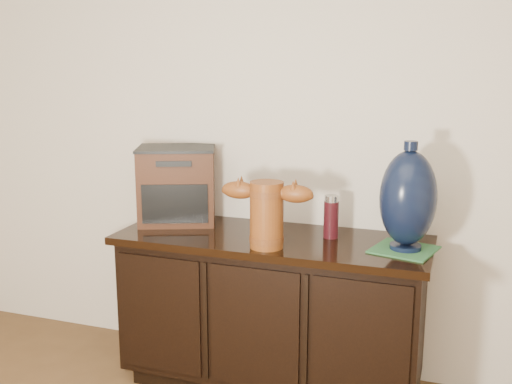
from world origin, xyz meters
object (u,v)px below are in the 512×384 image
at_px(tv_radio, 177,185).
at_px(lamp_base, 408,199).
at_px(terracotta_vessel, 267,211).
at_px(sideboard, 272,310).
at_px(spray_can, 331,217).

bearing_deg(tv_radio, lamp_base, -27.73).
bearing_deg(terracotta_vessel, sideboard, 97.99).
bearing_deg(tv_radio, sideboard, -32.51).
bearing_deg(terracotta_vessel, tv_radio, 153.05).
xyz_separation_m(sideboard, tv_radio, (-0.54, 0.10, 0.56)).
relative_size(tv_radio, lamp_base, 1.00).
distance_m(terracotta_vessel, tv_radio, 0.63).
xyz_separation_m(tv_radio, lamp_base, (1.15, -0.11, 0.04)).
relative_size(sideboard, tv_radio, 3.11).
relative_size(terracotta_vessel, tv_radio, 0.88).
distance_m(lamp_base, spray_can, 0.38).
xyz_separation_m(tv_radio, spray_can, (0.80, -0.03, -0.09)).
xyz_separation_m(terracotta_vessel, tv_radio, (-0.57, 0.27, 0.03)).
height_order(terracotta_vessel, lamp_base, lamp_base).
bearing_deg(sideboard, terracotta_vessel, -80.45).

